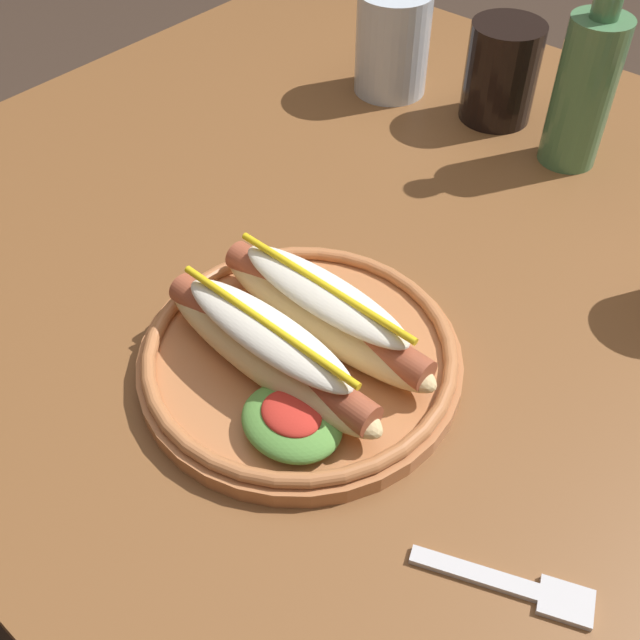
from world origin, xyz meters
name	(u,v)px	position (x,y,z in m)	size (l,w,h in m)	color
ground_plane	(384,592)	(0.00, 0.00, 0.00)	(8.00, 8.00, 0.00)	#3D2D23
dining_table	(421,328)	(0.00, 0.00, 0.64)	(1.14, 0.95, 0.74)	brown
hot_dog_plate	(296,347)	(0.00, -0.19, 0.77)	(0.27, 0.27, 0.08)	#B77042
fork	(517,587)	(0.23, -0.24, 0.74)	(0.12, 0.06, 0.00)	silver
soda_cup	(501,72)	(-0.09, 0.26, 0.80)	(0.08, 0.08, 0.11)	black
water_cup	(392,43)	(-0.22, 0.23, 0.80)	(0.09, 0.09, 0.12)	silver
glass_bottle	(585,85)	(0.02, 0.23, 0.83)	(0.06, 0.06, 0.23)	#4C7F51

